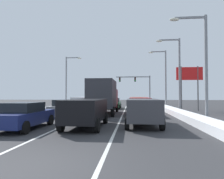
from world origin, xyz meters
TOP-DOWN VIEW (x-y plane):
  - ground_plane at (0.00, 15.88)m, footprint 120.00×120.00m
  - lane_stripe_between_right_lane_and_center_lane at (1.70, 19.85)m, footprint 0.14×43.68m
  - lane_stripe_between_center_lane_and_left_lane at (-1.70, 19.85)m, footprint 0.14×43.68m
  - snow_bank_right_shoulder at (7.00, 19.85)m, footprint 1.33×43.68m
  - snow_bank_left_shoulder at (-7.00, 19.85)m, footprint 1.78×43.68m
  - suv_charcoal_right_lane_nearest at (3.28, 7.86)m, footprint 2.16×4.90m
  - suv_red_right_lane_second at (3.36, 14.99)m, footprint 2.16×4.90m
  - suv_tan_right_lane_third at (3.52, 21.75)m, footprint 2.16×4.90m
  - suv_black_center_lane_nearest at (-0.16, 6.85)m, footprint 2.16×4.90m
  - box_truck_center_lane_second at (-0.22, 15.08)m, footprint 2.53×7.20m
  - sedan_green_center_lane_third at (0.04, 23.47)m, footprint 2.00×4.50m
  - sedan_navy_left_lane_nearest at (-3.55, 5.93)m, footprint 2.00×4.50m
  - sedan_gray_left_lane_second at (-3.43, 12.83)m, footprint 2.00×4.50m
  - suv_white_left_lane_third at (-3.30, 19.38)m, footprint 2.16×4.90m
  - traffic_light_gantry at (4.27, 39.69)m, footprint 7.54×0.47m
  - street_lamp_right_near at (7.56, 9.93)m, footprint 2.66×0.36m
  - street_lamp_right_mid at (7.56, 17.87)m, footprint 2.66×0.36m
  - street_lamp_right_far at (7.39, 25.81)m, footprint 2.66×0.36m
  - street_lamp_left_mid at (-7.73, 27.01)m, footprint 2.66×0.36m
  - roadside_sign_right at (9.75, 20.65)m, footprint 3.20×0.16m

SIDE VIEW (x-z plane):
  - ground_plane at x=0.00m, z-range 0.00..0.00m
  - lane_stripe_between_right_lane_and_center_lane at x=1.70m, z-range 0.00..0.01m
  - lane_stripe_between_center_lane_and_left_lane at x=-1.70m, z-range 0.00..0.01m
  - snow_bank_right_shoulder at x=7.00m, z-range 0.00..0.49m
  - snow_bank_left_shoulder at x=-7.00m, z-range 0.00..0.51m
  - sedan_green_center_lane_third at x=0.04m, z-range 0.01..1.52m
  - sedan_navy_left_lane_nearest at x=-3.55m, z-range 0.01..1.52m
  - sedan_gray_left_lane_second at x=-3.43m, z-range 0.01..1.52m
  - suv_charcoal_right_lane_nearest at x=3.28m, z-range 0.18..1.85m
  - suv_red_right_lane_second at x=3.36m, z-range 0.18..1.85m
  - suv_tan_right_lane_third at x=3.52m, z-range 0.18..1.85m
  - suv_black_center_lane_nearest at x=-0.16m, z-range 0.18..1.85m
  - suv_white_left_lane_third at x=-3.30m, z-range 0.18..1.85m
  - box_truck_center_lane_second at x=-0.22m, z-range 0.22..3.58m
  - roadside_sign_right at x=9.75m, z-range 1.27..6.77m
  - traffic_light_gantry at x=4.27m, z-range 1.40..7.60m
  - street_lamp_right_near at x=7.56m, z-range 0.79..8.53m
  - street_lamp_left_mid at x=-7.73m, z-range 0.81..9.02m
  - street_lamp_right_mid at x=7.56m, z-range 0.81..9.08m
  - street_lamp_right_far at x=7.39m, z-range 0.82..9.48m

